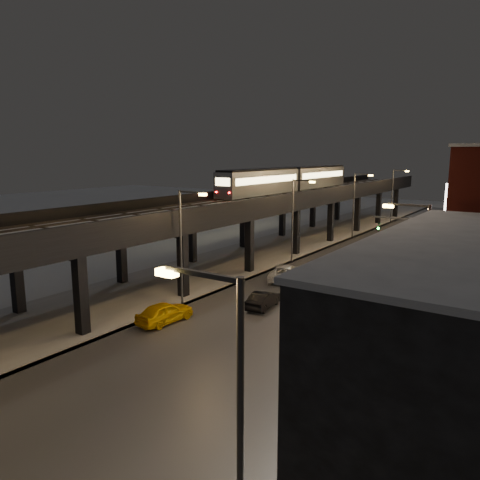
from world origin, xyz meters
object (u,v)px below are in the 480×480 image
Objects in this scene: sign_citgo at (463,229)px; car_mid_dark at (395,235)px; car_taxi at (165,313)px; car_onc_dark at (404,292)px; subway_train at (291,179)px; car_far_white at (414,221)px; car_onc_silver at (314,334)px; car_onc_red at (427,251)px; car_onc_white at (433,238)px; car_near_white at (264,300)px; car_mid_silver at (285,273)px.

car_mid_dark is at bearing 110.79° from sign_citgo.
car_onc_dark reaches higher than car_taxi.
subway_train reaches higher than car_onc_dark.
car_onc_silver is at bearing 111.90° from car_far_white.
subway_train is 16.17m from car_mid_dark.
car_onc_red reaches higher than car_onc_silver.
car_onc_red is at bearing -92.38° from car_onc_white.
sign_citgo reaches higher than car_near_white.
car_onc_dark reaches higher than car_mid_silver.
car_mid_silver is 1.44× the size of car_onc_silver.
subway_train is 25.65m from car_far_white.
car_onc_red is 0.40× the size of sign_citgo.
subway_train reaches higher than car_mid_dark.
car_mid_silver is at bearing 136.37° from car_onc_silver.
subway_train is at bearing 131.14° from car_onc_silver.
car_onc_dark is (12.40, 14.58, 0.02)m from car_taxi.
car_mid_dark is 38.90m from sign_citgo.
car_taxi is 0.43× the size of sign_citgo.
car_far_white is 0.68× the size of car_onc_white.
car_mid_dark is 38.58m from car_onc_silver.
car_near_white is 8.28m from car_mid_silver.
car_onc_white is 38.10m from sign_citgo.
car_mid_dark is at bearing 109.12° from car_onc_dark.
car_near_white is 26.48m from car_onc_red.
sign_citgo is (15.28, -52.21, 7.02)m from car_far_white.
sign_citgo is (5.31, -9.67, 6.86)m from car_onc_dark.
subway_train is 8.70× the size of car_onc_silver.
car_mid_dark is (0.08, 34.12, 0.10)m from car_near_white.
subway_train is 6.08× the size of car_onc_white.
car_taxi is at bearing -75.38° from subway_train.
car_onc_white is (8.88, 41.33, 0.03)m from car_taxi.
subway_train is 8.99× the size of car_far_white.
sign_citgo is at bearing 27.63° from car_onc_silver.
car_far_white is 0.89× the size of car_onc_red.
car_mid_silver is at bearing -178.04° from car_onc_dark.
car_taxi is at bearing 101.40° from car_far_white.
car_mid_dark is at bearing -91.13° from car_taxi.
car_taxi is at bearing 78.35° from car_mid_dark.
car_far_white is 0.36× the size of sign_citgo.
car_far_white and car_onc_silver have the same top height.
car_onc_dark reaches higher than car_onc_red.
car_onc_white is at bearing -178.34° from car_mid_dark.
car_far_white is at bearing -89.98° from car_mid_dark.
car_far_white is (-1.61, 50.54, -0.03)m from car_near_white.
car_mid_dark reaches higher than car_near_white.
car_onc_silver is at bearing -95.30° from car_onc_red.
car_onc_white reaches higher than car_near_white.
sign_citgo reaches higher than car_mid_silver.
car_mid_dark is at bearing -96.73° from car_near_white.
car_taxi is at bearing -164.51° from sign_citgo.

